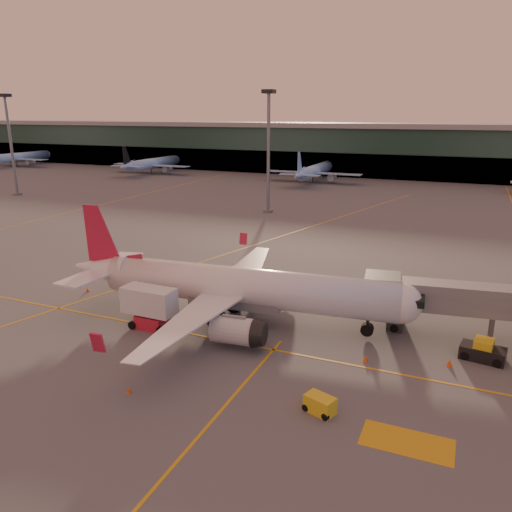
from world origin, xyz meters
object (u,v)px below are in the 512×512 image
at_px(catering_truck, 150,305).
at_px(main_airplane, 235,287).
at_px(pushback_tug, 483,351).
at_px(gpu_cart, 320,405).

bearing_deg(catering_truck, main_airplane, 35.14).
relative_size(catering_truck, pushback_tug, 1.38).
bearing_deg(main_airplane, gpu_cart, -50.18).
distance_m(main_airplane, pushback_tug, 23.94).
relative_size(main_airplane, pushback_tug, 9.51).
xyz_separation_m(main_airplane, gpu_cart, (12.81, -12.62, -3.07)).
bearing_deg(main_airplane, pushback_tug, -3.50).
xyz_separation_m(gpu_cart, pushback_tug, (10.94, 13.49, 0.14)).
relative_size(catering_truck, gpu_cart, 2.17).
xyz_separation_m(catering_truck, gpu_cart, (19.97, -7.73, -1.77)).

